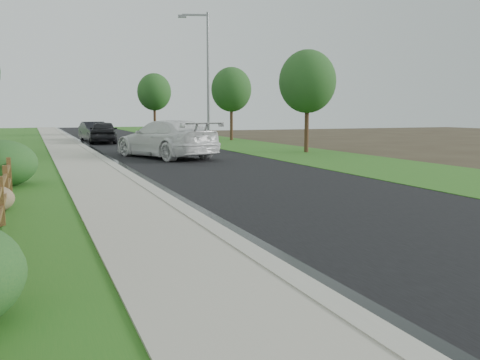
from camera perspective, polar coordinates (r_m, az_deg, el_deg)
name	(u,v)px	position (r m, az deg, el deg)	size (l,w,h in m)	color
ground	(361,355)	(5.53, 13.38, -18.62)	(120.00, 120.00, 0.00)	#31271B
road	(138,144)	(39.79, -11.43, 4.01)	(8.00, 90.00, 0.02)	black
curb	(80,144)	(39.21, -17.48, 3.83)	(0.40, 90.00, 0.12)	#99978B
wet_gutter	(85,145)	(39.25, -16.97, 3.79)	(0.50, 90.00, 0.00)	black
sidewalk	(62,145)	(39.12, -19.38, 3.73)	(2.20, 90.00, 0.10)	#AEA598
grass_strip	(34,146)	(39.07, -22.17, 3.56)	(1.60, 90.00, 0.06)	#27611B
verge_far	(222,142)	(41.66, -2.06, 4.32)	(6.00, 90.00, 0.04)	#27611B
white_suv	(166,139)	(27.28, -8.32, 4.59)	(2.79, 6.85, 1.99)	white
dark_car_mid	(104,132)	(40.94, -15.07, 5.23)	(2.05, 5.10, 1.74)	black
dark_car_far	(94,131)	(44.31, -16.03, 5.27)	(1.70, 4.87, 1.60)	black
streetlight	(206,71)	(36.15, -3.88, 12.06)	(2.08, 0.82, 9.23)	gray
shrub_d	(1,164)	(18.10, -25.29, 1.66)	(2.27, 2.27, 1.55)	#1B4C20
tree_near_right	(307,82)	(30.73, 7.58, 10.89)	(3.38, 3.38, 6.08)	#372216
tree_mid_right	(231,90)	(43.71, -0.98, 10.11)	(3.42, 3.42, 6.21)	#372216
tree_far_right	(154,92)	(53.53, -9.61, 9.71)	(3.46, 3.46, 6.37)	#372216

